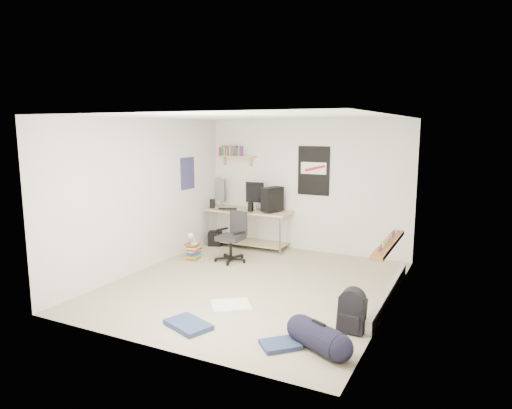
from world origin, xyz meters
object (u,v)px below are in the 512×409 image
at_px(office_chair, 231,234).
at_px(duffel_bag, 318,338).
at_px(book_stack, 194,252).
at_px(desk, 250,229).
at_px(backpack, 352,315).

relative_size(office_chair, duffel_bag, 1.50).
bearing_deg(book_stack, desk, 70.02).
distance_m(office_chair, book_stack, 0.75).
bearing_deg(duffel_bag, office_chair, 162.00).
height_order(desk, office_chair, office_chair).
relative_size(desk, duffel_bag, 2.89).
distance_m(desk, office_chair, 1.08).
distance_m(desk, duffel_bag, 4.41).
relative_size(backpack, duffel_bag, 0.69).
height_order(duffel_bag, book_stack, duffel_bag).
bearing_deg(office_chair, backpack, -16.17).
relative_size(desk, book_stack, 3.90).
distance_m(office_chair, duffel_bag, 3.51).
xyz_separation_m(office_chair, backpack, (2.67, -1.85, -0.29)).
bearing_deg(backpack, desk, 133.94).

